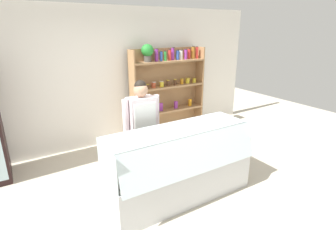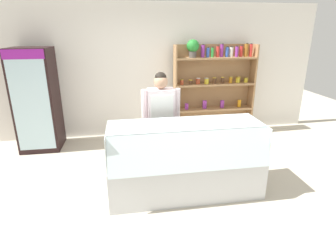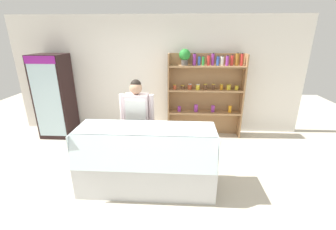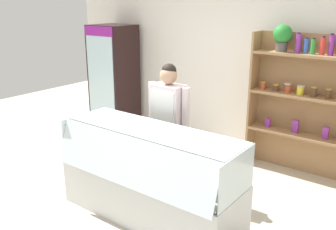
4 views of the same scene
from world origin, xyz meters
name	(u,v)px [view 1 (image 1 of 4)]	position (x,y,z in m)	size (l,w,h in m)	color
ground_plane	(173,195)	(0.00, 0.00, 0.00)	(12.00, 12.00, 0.00)	beige
back_wall	(112,77)	(0.00, 2.31, 1.35)	(6.80, 0.10, 2.70)	white
shelving_unit	(166,85)	(1.10, 2.02, 1.13)	(1.69, 0.29, 2.00)	#9E754C
deli_display_case	(179,176)	(0.07, -0.04, 0.31)	(2.05, 0.77, 1.01)	silver
shop_clerk	(142,124)	(-0.17, 0.61, 0.93)	(0.59, 0.25, 1.59)	#383D51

